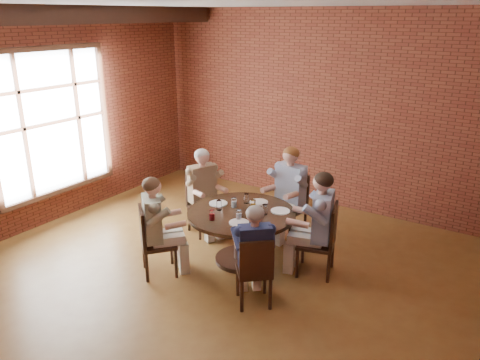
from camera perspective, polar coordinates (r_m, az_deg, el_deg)
The scene contains 29 objects.
floor at distance 6.18m, azimuth -5.41°, elevation -12.57°, with size 7.00×7.00×0.00m, color brown.
ceiling at distance 5.24m, azimuth -6.67°, elevation 20.77°, with size 7.00×7.00×0.00m, color silver.
wall_back at distance 8.39m, azimuth 9.48°, elevation 8.47°, with size 7.00×7.00×0.00m, color brown.
wall_left at distance 7.89m, azimuth -24.69°, elevation 6.25°, with size 7.00×7.00×0.00m, color brown.
ceiling_beam at distance 7.06m, azimuth -22.88°, elevation 18.07°, with size 0.22×6.90×0.26m, color black.
window at distance 8.06m, azimuth -21.99°, elevation 6.49°, with size 0.10×2.16×2.36m.
dining_table at distance 6.44m, azimuth 0.19°, elevation -5.69°, with size 1.47×1.47×0.75m.
chair_a at distance 6.24m, azimuth 10.18°, elevation -6.94°, with size 0.58×0.58×0.98m.
diner_a at distance 6.17m, azimuth 9.38°, elevation -5.34°, with size 0.58×0.71×1.42m, color #3C599C, non-canonical shape.
chair_b at distance 7.31m, azimuth 6.25°, elevation -2.66°, with size 0.52×0.52×0.98m.
diner_b at distance 7.17m, azimuth 5.86°, elevation -1.55°, with size 0.58×0.71×1.42m, color #8B94B1, non-canonical shape.
chair_c at distance 7.39m, azimuth -4.67°, elevation -2.47°, with size 0.58×0.58×0.95m.
diner_c at distance 7.25m, azimuth -4.38°, elevation -1.50°, with size 0.54×0.67×1.36m, color brown, non-canonical shape.
chair_d at distance 6.25m, azimuth -10.73°, elevation -7.07°, with size 0.61×0.61×0.95m.
diner_d at distance 6.19m, azimuth -10.01°, elevation -5.63°, with size 0.54×0.66×1.35m, color tan, non-canonical shape.
chair_e at distance 5.51m, azimuth 1.85°, elevation -10.83°, with size 0.56×0.56×0.90m.
diner_e at distance 5.51m, azimuth 1.72°, elevation -9.16°, with size 0.49×0.60×1.27m, color #1A234A, non-canonical shape.
plate_a at distance 6.39m, azimuth 4.93°, elevation -3.77°, with size 0.26×0.26×0.01m, color white.
plate_b at distance 6.65m, azimuth 2.32°, elevation -2.72°, with size 0.26×0.26×0.01m, color white.
plate_c at distance 6.61m, azimuth -2.67°, elevation -2.86°, with size 0.26×0.26×0.01m, color white.
plate_d at distance 6.01m, azimuth -0.12°, elevation -5.23°, with size 0.26×0.26×0.01m, color white.
glass_a at distance 6.26m, azimuth 3.04°, elevation -3.60°, with size 0.07×0.07×0.14m, color white.
glass_b at distance 6.40m, azimuth 1.63°, elevation -3.05°, with size 0.07×0.07×0.14m, color white.
glass_c at distance 6.61m, azimuth 0.77°, elevation -2.27°, with size 0.07×0.07×0.14m, color white.
glass_d at distance 6.47m, azimuth -0.74°, elevation -2.76°, with size 0.07×0.07×0.14m, color white.
glass_e at distance 6.39m, azimuth -2.58°, elevation -3.07°, with size 0.07×0.07×0.14m, color white.
glass_f at distance 6.09m, azimuth -3.45°, elevation -4.29°, with size 0.07×0.07×0.14m, color white.
glass_g at distance 6.08m, azimuth -0.14°, elevation -4.27°, with size 0.07×0.07×0.14m, color white.
smartphone at distance 5.95m, azimuth 0.67°, elevation -5.53°, with size 0.08×0.15×0.01m, color black.
Camera 1 is at (3.35, -4.02, 3.28)m, focal length 35.00 mm.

